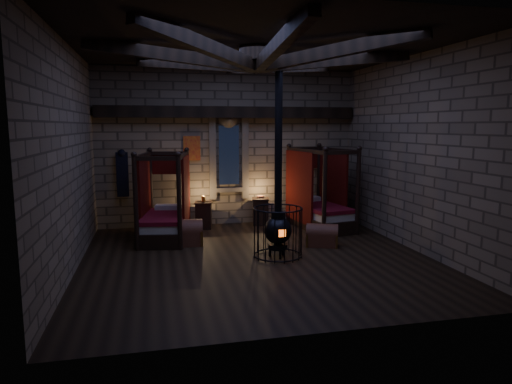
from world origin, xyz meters
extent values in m
cube|color=black|center=(0.00, 0.00, 0.00)|extent=(7.00, 7.00, 0.01)
cube|color=#847054|center=(0.00, 3.50, 2.10)|extent=(7.00, 0.02, 4.20)
cube|color=#847054|center=(0.00, -3.50, 2.10)|extent=(7.00, 0.02, 4.20)
cube|color=#847054|center=(-3.50, 0.00, 2.10)|extent=(0.02, 7.00, 4.20)
cube|color=#847054|center=(3.50, 0.00, 2.10)|extent=(0.02, 7.00, 4.20)
cube|color=black|center=(0.00, 0.00, 4.20)|extent=(7.00, 7.00, 0.01)
cube|color=black|center=(0.00, 3.32, 3.05)|extent=(6.86, 0.35, 0.30)
cylinder|color=black|center=(0.00, 0.00, 4.05)|extent=(0.70, 0.70, 0.25)
cube|color=black|center=(0.00, 3.45, 1.90)|extent=(0.55, 0.04, 1.60)
cube|color=maroon|center=(-1.00, 3.46, 2.10)|extent=(0.45, 0.03, 0.65)
cube|color=black|center=(-2.80, 3.34, 1.45)|extent=(0.30, 0.10, 1.15)
cube|color=black|center=(2.80, 3.34, 1.45)|extent=(0.30, 0.10, 1.15)
cube|color=black|center=(-1.80, 2.03, 0.17)|extent=(1.32, 2.08, 0.34)
cube|color=beige|center=(-1.80, 2.03, 0.43)|extent=(1.19, 1.91, 0.20)
cube|color=maroon|center=(-1.80, 2.03, 0.56)|extent=(1.25, 1.96, 0.09)
cube|color=beige|center=(-1.68, 2.73, 0.65)|extent=(0.70, 0.43, 0.13)
cube|color=#560D07|center=(-1.63, 2.98, 1.72)|extent=(1.02, 0.22, 0.51)
cylinder|color=black|center=(-2.41, 1.19, 1.02)|extent=(0.10, 0.10, 2.05)
cylinder|color=black|center=(-2.10, 3.03, 1.02)|extent=(0.10, 0.10, 2.05)
cylinder|color=black|center=(-1.50, 1.03, 1.02)|extent=(0.10, 0.10, 2.05)
cylinder|color=black|center=(-1.18, 2.87, 1.02)|extent=(0.10, 0.10, 2.05)
cube|color=#560D07|center=(-2.24, 2.39, 1.07)|extent=(0.29, 1.39, 1.82)
cube|color=#560D07|center=(-1.26, 2.22, 1.07)|extent=(0.29, 1.39, 1.82)
cube|color=black|center=(2.26, 2.36, 0.17)|extent=(1.36, 2.14, 0.34)
cube|color=beige|center=(2.26, 2.36, 0.44)|extent=(1.22, 1.97, 0.21)
cube|color=maroon|center=(2.26, 2.36, 0.57)|extent=(1.28, 2.01, 0.10)
cube|color=beige|center=(2.14, 3.07, 0.67)|extent=(0.72, 0.44, 0.13)
cube|color=#560D07|center=(2.10, 3.33, 1.77)|extent=(1.05, 0.23, 0.53)
cylinder|color=black|center=(1.96, 1.33, 1.05)|extent=(0.11, 0.11, 2.11)
cylinder|color=black|center=(1.63, 3.22, 1.05)|extent=(0.11, 0.11, 2.11)
cylinder|color=black|center=(2.90, 1.50, 1.05)|extent=(0.11, 0.11, 2.11)
cylinder|color=black|center=(2.57, 3.38, 1.05)|extent=(0.11, 0.11, 2.11)
cube|color=#560D07|center=(1.72, 2.56, 1.10)|extent=(0.30, 1.42, 1.87)
cube|color=#560D07|center=(2.72, 2.73, 1.10)|extent=(0.30, 1.42, 1.87)
cube|color=brown|center=(-1.38, 1.42, 0.17)|extent=(0.84, 0.54, 0.34)
cylinder|color=brown|center=(-1.38, 1.42, 0.34)|extent=(0.84, 0.54, 0.50)
cube|color=olive|center=(-1.75, 1.44, 0.17)|extent=(0.08, 0.52, 0.36)
cube|color=olive|center=(-1.00, 1.40, 0.17)|extent=(0.08, 0.52, 0.36)
cube|color=brown|center=(1.65, 0.65, 0.15)|extent=(0.81, 0.66, 0.29)
cylinder|color=brown|center=(1.65, 0.65, 0.29)|extent=(0.81, 0.66, 0.43)
cube|color=olive|center=(1.35, 0.77, 0.15)|extent=(0.21, 0.43, 0.31)
cube|color=olive|center=(1.95, 0.52, 0.15)|extent=(0.21, 0.43, 0.31)
cube|color=black|center=(-0.76, 3.01, 0.34)|extent=(0.47, 0.46, 0.68)
cube|color=black|center=(-0.76, 3.01, 0.70)|extent=(0.52, 0.50, 0.04)
cylinder|color=olive|center=(-0.76, 3.01, 0.79)|extent=(0.10, 0.10, 0.15)
cube|color=black|center=(0.81, 3.13, 0.35)|extent=(0.49, 0.47, 0.70)
cube|color=black|center=(0.81, 3.13, 0.72)|extent=(0.53, 0.52, 0.04)
cube|color=brown|center=(0.81, 3.13, 0.78)|extent=(0.20, 0.16, 0.05)
cylinder|color=black|center=(0.44, 0.03, 0.22)|extent=(0.41, 0.41, 0.10)
sphere|color=black|center=(0.44, 0.03, 0.56)|extent=(0.57, 0.57, 0.57)
cylinder|color=black|center=(0.44, 0.03, 0.87)|extent=(0.29, 0.29, 0.14)
cube|color=#FF5914|center=(0.46, -0.25, 0.56)|extent=(0.14, 0.03, 0.14)
cylinder|color=black|center=(0.44, 0.03, 2.49)|extent=(0.15, 0.15, 3.13)
torus|color=black|center=(0.44, 0.03, 0.04)|extent=(1.01, 1.01, 0.03)
torus|color=black|center=(0.44, 0.03, 1.02)|extent=(1.01, 1.01, 0.03)
camera|label=1|loc=(-2.02, -8.81, 2.69)|focal=32.00mm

